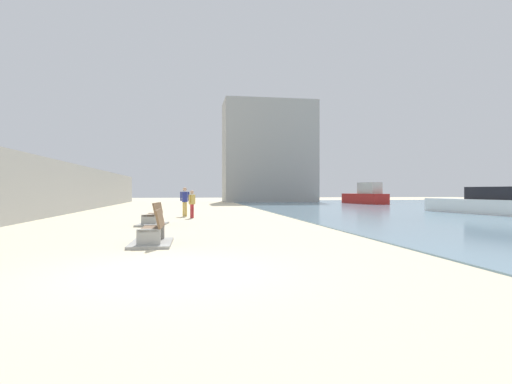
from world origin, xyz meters
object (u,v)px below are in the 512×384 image
Objects in this scene: bench_far at (153,220)px; boat_far_right at (366,196)px; person_walking at (185,199)px; bench_near at (152,236)px; person_standing at (192,202)px; boat_outer at (481,204)px.

boat_far_right is at bearing 49.71° from bench_far.
bench_near is at bearing -93.56° from person_walking.
bench_far is (-0.53, 6.58, 0.00)m from bench_near.
person_walking is at bearing 104.84° from person_standing.
bench_far is at bearing -111.54° from person_standing.
bench_near is 1.40× the size of person_standing.
boat_outer is at bearing -93.14° from boat_far_right.
boat_outer reaches higher than person_walking.
person_walking is 0.21× the size of boat_outer.
bench_far is 0.28× the size of boat_outer.
person_walking is (0.77, 12.40, 0.75)m from bench_near.
person_standing is (0.40, -1.51, -0.12)m from person_walking.
person_standing is (1.17, 10.89, 0.63)m from bench_near.
boat_outer is (19.69, 4.96, 0.44)m from bench_far.
person_standing is 0.19× the size of boat_outer.
boat_outer is (17.99, 0.65, -0.19)m from person_standing.
person_walking is 18.41m from boat_outer.
person_walking is at bearing 177.34° from boat_outer.
boat_outer is (19.16, 11.54, 0.44)m from bench_near.
bench_far is 6.01m from person_walking.
boat_outer reaches higher than bench_near.
person_walking is 1.57m from person_standing.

